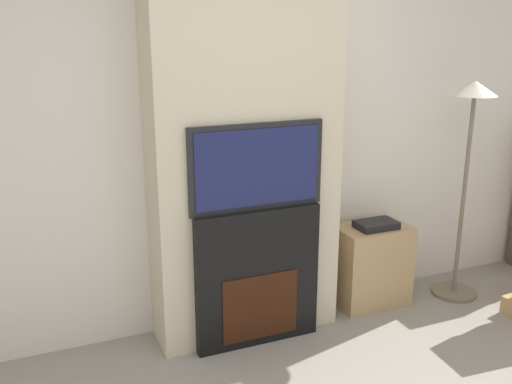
{
  "coord_description": "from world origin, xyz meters",
  "views": [
    {
      "loc": [
        -1.26,
        -1.36,
        1.95
      ],
      "look_at": [
        0.0,
        1.65,
        0.99
      ],
      "focal_mm": 40.0,
      "sensor_mm": 36.0,
      "label": 1
    }
  ],
  "objects_px": {
    "television": "(256,167)",
    "media_stand": "(371,264)",
    "floor_lamp": "(469,145)",
    "fireplace": "(256,277)"
  },
  "relations": [
    {
      "from": "television",
      "to": "media_stand",
      "type": "height_order",
      "value": "television"
    },
    {
      "from": "floor_lamp",
      "to": "media_stand",
      "type": "relative_size",
      "value": 2.49
    },
    {
      "from": "floor_lamp",
      "to": "media_stand",
      "type": "height_order",
      "value": "floor_lamp"
    },
    {
      "from": "fireplace",
      "to": "floor_lamp",
      "type": "bearing_deg",
      "value": 1.02
    },
    {
      "from": "fireplace",
      "to": "television",
      "type": "distance_m",
      "value": 0.71
    },
    {
      "from": "fireplace",
      "to": "floor_lamp",
      "type": "relative_size",
      "value": 0.56
    },
    {
      "from": "fireplace",
      "to": "television",
      "type": "xyz_separation_m",
      "value": [
        0.0,
        -0.0,
        0.71
      ]
    },
    {
      "from": "fireplace",
      "to": "television",
      "type": "relative_size",
      "value": 1.06
    },
    {
      "from": "television",
      "to": "media_stand",
      "type": "xyz_separation_m",
      "value": [
        0.96,
        0.16,
        -0.85
      ]
    },
    {
      "from": "fireplace",
      "to": "floor_lamp",
      "type": "xyz_separation_m",
      "value": [
        1.63,
        0.03,
        0.7
      ]
    }
  ]
}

